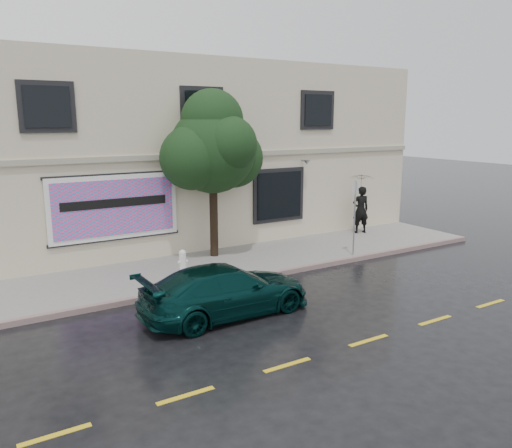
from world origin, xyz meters
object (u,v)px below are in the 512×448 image
street_tree (213,151)px  fire_hydrant (183,262)px  pedestrian (361,210)px  car (226,290)px

street_tree → fire_hydrant: size_ratio=6.77×
pedestrian → street_tree: 7.38m
street_tree → fire_hydrant: (-1.76, -1.37, -3.29)m
street_tree → pedestrian: bearing=0.6°
pedestrian → street_tree: size_ratio=0.38×
car → pedestrian: 10.10m
pedestrian → fire_hydrant: size_ratio=2.59×
pedestrian → street_tree: (-6.88, -0.07, 2.68)m
pedestrian → street_tree: street_tree is taller
fire_hydrant → street_tree: bearing=33.9°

